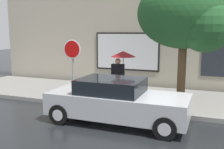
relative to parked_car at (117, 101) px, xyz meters
name	(u,v)px	position (x,y,z in m)	size (l,w,h in m)	color
ground_plane	(147,125)	(0.98, 0.07, -0.69)	(60.00, 60.00, 0.00)	black
sidewalk	(165,100)	(0.98, 3.07, -0.62)	(20.00, 4.00, 0.15)	gray
building_facade	(176,18)	(0.96, 5.57, 2.79)	(20.00, 0.67, 7.00)	#B2A893
parked_car	(117,101)	(0.00, 0.00, 0.00)	(4.35, 1.85, 1.40)	#B7BABF
pedestrian_with_umbrella	(121,62)	(-0.58, 2.10, 1.00)	(0.97, 0.97, 1.96)	black
street_tree	(188,16)	(1.85, 2.14, 2.69)	(3.32, 2.83, 4.58)	#4C3823
stop_sign	(72,57)	(-2.47, 1.61, 1.14)	(0.76, 0.10, 2.39)	gray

